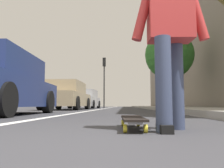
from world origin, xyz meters
The scene contains 11 objects.
ground_plane centered at (10.00, 0.00, 0.00)m, with size 80.00×80.00×0.00m, color #38383D.
lane_stripe_white centered at (20.00, 1.30, 0.00)m, with size 52.00×0.16×0.01m, color silver.
sidewalk_curb centered at (18.00, -3.21, 0.07)m, with size 52.00×3.20×0.14m, color #9E9B93.
building_facade centered at (22.00, -5.77, 5.67)m, with size 40.00×1.20×11.34m, color gray.
skateboard centered at (1.29, -0.22, 0.09)m, with size 0.85×0.23×0.11m.
skater_person centered at (1.14, -0.57, 0.94)m, with size 0.47×0.72×1.64m.
parked_car_mid centered at (11.05, 2.97, 0.73)m, with size 4.55×2.03×1.50m.
parked_car_far centered at (17.09, 3.00, 0.71)m, with size 4.51×2.10×1.48m.
traffic_light centered at (19.77, 1.70, 3.22)m, with size 0.33×0.28×4.69m.
street_tree_mid centered at (12.24, -2.81, 3.18)m, with size 2.84×2.84×4.62m.
pedestrian_distant centered at (10.87, -2.62, 0.92)m, with size 0.45×0.70×1.61m.
Camera 1 is at (-0.90, -0.14, 0.23)m, focal length 35.99 mm.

